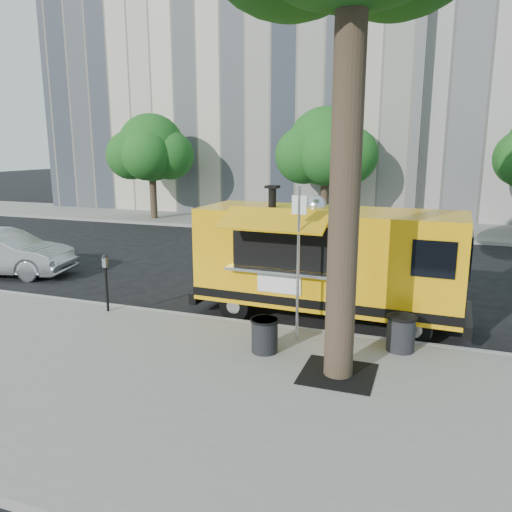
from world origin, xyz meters
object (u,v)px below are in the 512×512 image
Objects in this scene: far_tree_b at (326,147)px; sedan at (3,253)px; trash_bin_left at (265,334)px; far_tree_a at (151,148)px; parking_meter at (106,276)px; trash_bin_right at (401,332)px; sign_post at (298,255)px; food_truck at (326,260)px.

far_tree_b is 14.30m from sedan.
far_tree_a is at bearing 127.31° from trash_bin_left.
parking_meter is 2.00× the size of trash_bin_right.
sign_post reaches higher than sedan.
trash_bin_left is at bearing -81.87° from far_tree_b.
food_truck is 2.72m from trash_bin_left.
food_truck reaches higher than sedan.
sign_post is 4.75× the size of trash_bin_left.
food_truck is at bearing -45.95° from far_tree_a.
food_truck is at bearing 138.04° from trash_bin_right.
parking_meter is (-4.55, 0.20, -0.87)m from sign_post.
far_tree_a reaches higher than sign_post.
parking_meter is (7.00, -13.65, -2.79)m from far_tree_a.
far_tree_b reaches higher than sign_post.
food_truck is at bearing 83.95° from sign_post.
far_tree_b is at bearing 98.13° from trash_bin_left.
far_tree_a is at bearing 117.15° from parking_meter.
sign_post is (11.55, -13.85, -1.93)m from far_tree_a.
trash_bin_right is at bearing -0.58° from parking_meter.
far_tree_b is (9.00, 0.40, 0.06)m from far_tree_a.
food_truck is at bearing -105.17° from sedan.
far_tree_a is at bearing -177.46° from far_tree_b.
sign_post is at bearing -50.17° from far_tree_a.
sign_post is at bearing 62.54° from trash_bin_left.
far_tree_a reaches higher than food_truck.
far_tree_b reaches higher than far_tree_a.
far_tree_b is at bearing 104.45° from food_truck.
far_tree_a is 1.79× the size of sign_post.
food_truck is at bearing -77.70° from far_tree_b.
sign_post is at bearing -2.52° from parking_meter.
trash_bin_left is (4.15, -0.98, -0.49)m from parking_meter.
far_tree_a is at bearing -3.20° from sedan.
far_tree_b reaches higher than food_truck.
sedan is 6.26× the size of trash_bin_right.
far_tree_b is at bearing 100.15° from sign_post.
sign_post reaches higher than trash_bin_right.
sedan is 6.60× the size of trash_bin_left.
sedan is at bearing 161.56° from trash_bin_left.
far_tree_a reaches higher than parking_meter.
sign_post is 0.72× the size of sedan.
sign_post is (2.55, -14.25, -1.98)m from far_tree_b.
parking_meter is (-2.00, -14.05, -2.85)m from far_tree_b.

